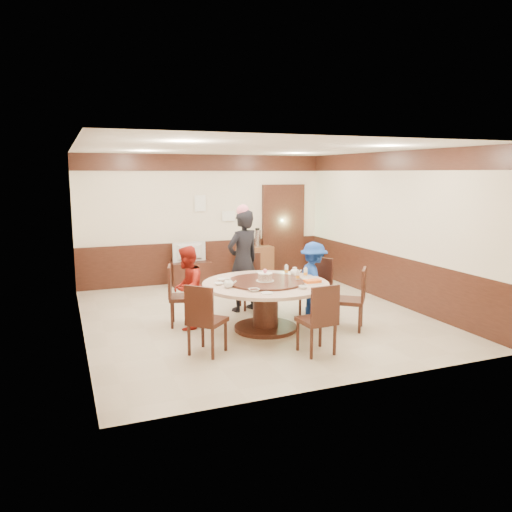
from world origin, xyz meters
name	(u,v)px	position (x,y,z in m)	size (l,w,h in m)	color
room	(254,253)	(0.01, 0.01, 1.08)	(6.00, 6.04, 2.84)	beige
banquet_table	(266,296)	(-0.10, -0.76, 0.53)	(1.94, 1.94, 0.78)	#371911
chair_0	(316,297)	(1.02, -0.30, 0.30)	(0.60, 0.59, 0.97)	#371911
chair_1	(252,291)	(0.16, 0.51, 0.30)	(0.48, 0.49, 0.97)	#371911
chair_2	(182,306)	(-1.24, -0.05, 0.30)	(0.54, 0.54, 0.97)	#371911
chair_3	(207,332)	(-1.24, -1.43, 0.30)	(0.62, 0.62, 0.97)	#371911
chair_4	(317,331)	(0.15, -1.97, 0.30)	(0.46, 0.47, 0.97)	#371911
chair_5	(350,310)	(1.14, -1.22, 0.30)	(0.62, 0.62, 0.97)	#371911
person_standing	(243,261)	(-0.04, 0.40, 0.89)	(0.65, 0.43, 1.78)	black
person_red	(187,288)	(-1.20, -0.24, 0.65)	(0.63, 0.49, 1.30)	#A21F15
person_blue	(314,280)	(0.93, -0.39, 0.64)	(0.82, 0.47, 1.27)	#183E9B
birthday_cake	(265,277)	(-0.12, -0.79, 0.84)	(0.27, 0.27, 0.19)	white
teapot_left	(228,284)	(-0.74, -0.89, 0.81)	(0.17, 0.15, 0.13)	white
teapot_right	(295,272)	(0.53, -0.49, 0.81)	(0.17, 0.15, 0.13)	white
bowl_0	(222,280)	(-0.69, -0.40, 0.77)	(0.15, 0.15, 0.04)	white
bowl_1	(303,287)	(0.25, -1.34, 0.77)	(0.14, 0.14, 0.04)	white
bowl_2	(254,290)	(-0.48, -1.24, 0.77)	(0.16, 0.16, 0.04)	white
bowl_3	(305,279)	(0.51, -0.88, 0.77)	(0.14, 0.14, 0.04)	white
bowl_4	(219,284)	(-0.82, -0.65, 0.77)	(0.14, 0.14, 0.03)	white
bowl_5	(260,273)	(0.05, -0.15, 0.77)	(0.14, 0.14, 0.04)	white
saucer_near	(267,293)	(-0.35, -1.41, 0.76)	(0.18, 0.18, 0.01)	white
saucer_far	(279,274)	(0.35, -0.26, 0.76)	(0.18, 0.18, 0.01)	white
shrimp_platter	(312,282)	(0.53, -1.11, 0.78)	(0.30, 0.20, 0.06)	white
bottle_0	(298,276)	(0.40, -0.86, 0.83)	(0.06, 0.06, 0.16)	white
bottle_1	(306,273)	(0.62, -0.69, 0.83)	(0.06, 0.06, 0.16)	white
bottle_2	(286,270)	(0.43, -0.37, 0.83)	(0.06, 0.06, 0.16)	white
tv_stand	(191,273)	(-0.39, 2.75, 0.25)	(0.85, 0.45, 0.50)	#371911
television	(190,252)	(-0.39, 2.75, 0.71)	(0.74, 0.10, 0.43)	gray
side_cabinet	(255,263)	(1.11, 2.78, 0.38)	(0.80, 0.40, 0.75)	brown
thermos	(257,238)	(1.18, 2.78, 0.94)	(0.15, 0.15, 0.38)	silver
notice_left	(200,203)	(-0.10, 2.96, 1.75)	(0.25, 0.00, 0.35)	white
notice_right	(229,216)	(0.55, 2.96, 1.45)	(0.30, 0.00, 0.22)	white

